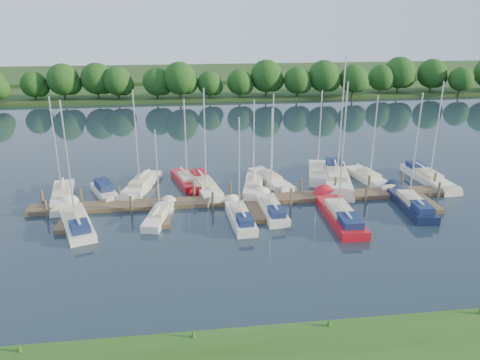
{
  "coord_description": "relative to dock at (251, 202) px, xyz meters",
  "views": [
    {
      "loc": [
        -6.07,
        -32.17,
        16.72
      ],
      "look_at": [
        -0.96,
        8.0,
        2.2
      ],
      "focal_mm": 35.0,
      "sensor_mm": 36.0,
      "label": 1
    }
  ],
  "objects": [
    {
      "name": "sailboat_n_3",
      "position": [
        -5.83,
        6.23,
        0.07
      ],
      "size": [
        3.17,
        7.28,
        9.24
      ],
      "rotation": [
        0.0,
        0.0,
        3.39
      ],
      "color": "#B6101B",
      "rests_on": "ground"
    },
    {
      "name": "dock",
      "position": [
        0.0,
        0.0,
        0.0
      ],
      "size": [
        40.0,
        6.0,
        0.4
      ],
      "color": "#4A3B2A",
      "rests_on": "ground"
    },
    {
      "name": "ground",
      "position": [
        0.0,
        -7.31,
        -0.2
      ],
      "size": [
        260.0,
        260.0,
        0.0
      ],
      "primitive_type": "plane",
      "color": "#182430",
      "rests_on": "ground"
    },
    {
      "name": "sailboat_n_2",
      "position": [
        -10.42,
        5.38,
        0.07
      ],
      "size": [
        3.8,
        8.16,
        10.37
      ],
      "rotation": [
        0.0,
        0.0,
        2.85
      ],
      "color": "silver",
      "rests_on": "ground"
    },
    {
      "name": "sailboat_s_4",
      "position": [
        7.04,
        -4.14,
        0.13
      ],
      "size": [
        2.42,
        9.48,
        12.04
      ],
      "rotation": [
        0.0,
        0.0,
        -0.02
      ],
      "color": "#B6101B",
      "rests_on": "ground"
    },
    {
      "name": "sailboat_s_0",
      "position": [
        -15.13,
        -2.69,
        0.12
      ],
      "size": [
        4.3,
        8.53,
        10.8
      ],
      "rotation": [
        0.0,
        0.0,
        0.34
      ],
      "color": "silver",
      "rests_on": "ground"
    },
    {
      "name": "sailboat_n_7",
      "position": [
        8.38,
        7.25,
        0.07
      ],
      "size": [
        3.41,
        7.61,
        9.58
      ],
      "rotation": [
        0.0,
        0.0,
        2.88
      ],
      "color": "silver",
      "rests_on": "ground"
    },
    {
      "name": "sailboat_n_0",
      "position": [
        -17.54,
        3.39,
        0.08
      ],
      "size": [
        2.99,
        8.06,
        10.29
      ],
      "rotation": [
        0.0,
        0.0,
        3.31
      ],
      "color": "silver",
      "rests_on": "ground"
    },
    {
      "name": "sailboat_s_5",
      "position": [
        14.2,
        -2.66,
        0.13
      ],
      "size": [
        2.49,
        8.45,
        10.8
      ],
      "rotation": [
        0.0,
        0.0,
        -0.07
      ],
      "color": "#101938",
      "rests_on": "ground"
    },
    {
      "name": "treeline",
      "position": [
        0.26,
        54.94,
        3.93
      ],
      "size": [
        145.99,
        9.52,
        8.23
      ],
      "color": "#38281C",
      "rests_on": "ground"
    },
    {
      "name": "far_shore",
      "position": [
        0.0,
        67.69,
        0.1
      ],
      "size": [
        180.0,
        30.0,
        0.6
      ],
      "primitive_type": "cube",
      "color": "#213F18",
      "rests_on": "ground"
    },
    {
      "name": "sailboat_n_5",
      "position": [
        0.77,
        3.61,
        0.08
      ],
      "size": [
        3.02,
        7.44,
        9.49
      ],
      "rotation": [
        0.0,
        0.0,
        2.93
      ],
      "color": "silver",
      "rests_on": "ground"
    },
    {
      "name": "sailboat_n_8",
      "position": [
        9.77,
        4.97,
        0.13
      ],
      "size": [
        4.52,
        10.71,
        13.39
      ],
      "rotation": [
        0.0,
        0.0,
        2.91
      ],
      "color": "silver",
      "rests_on": "ground"
    },
    {
      "name": "sailboat_n_6",
      "position": [
        2.88,
        5.55,
        0.07
      ],
      "size": [
        3.63,
        7.59,
        9.59
      ],
      "rotation": [
        0.0,
        0.0,
        3.45
      ],
      "color": "silver",
      "rests_on": "ground"
    },
    {
      "name": "sailboat_n_4",
      "position": [
        -4.04,
        4.24,
        0.13
      ],
      "size": [
        3.38,
        8.37,
        10.62
      ],
      "rotation": [
        0.0,
        0.0,
        3.35
      ],
      "color": "silver",
      "rests_on": "ground"
    },
    {
      "name": "distant_hill",
      "position": [
        0.0,
        92.69,
        0.5
      ],
      "size": [
        220.0,
        40.0,
        1.4
      ],
      "primitive_type": "cube",
      "color": "#2E4A20",
      "rests_on": "ground"
    },
    {
      "name": "sailboat_n_10",
      "position": [
        19.36,
        4.01,
        0.12
      ],
      "size": [
        2.48,
        8.57,
        10.85
      ],
      "rotation": [
        0.0,
        0.0,
        3.21
      ],
      "color": "silver",
      "rests_on": "ground"
    },
    {
      "name": "sailboat_s_1",
      "position": [
        -8.33,
        -2.16,
        0.07
      ],
      "size": [
        2.71,
        6.32,
        8.1
      ],
      "rotation": [
        0.0,
        0.0,
        -0.24
      ],
      "color": "silver",
      "rests_on": "ground"
    },
    {
      "name": "mooring_pilings",
      "position": [
        0.0,
        1.13,
        0.4
      ],
      "size": [
        38.24,
        2.84,
        2.0
      ],
      "color": "#473D33",
      "rests_on": "ground"
    },
    {
      "name": "motorboat",
      "position": [
        -13.79,
        4.07,
        0.16
      ],
      "size": [
        3.22,
        5.25,
        1.76
      ],
      "rotation": [
        0.0,
        0.0,
        3.56
      ],
      "color": "silver",
      "rests_on": "ground"
    },
    {
      "name": "sailboat_s_3",
      "position": [
        1.47,
        -2.01,
        0.12
      ],
      "size": [
        2.03,
        7.5,
        9.61
      ],
      "rotation": [
        0.0,
        0.0,
        0.04
      ],
      "color": "silver",
      "rests_on": "ground"
    },
    {
      "name": "sailboat_s_2",
      "position": [
        -1.5,
        -3.62,
        0.14
      ],
      "size": [
        2.12,
        7.17,
        9.33
      ],
      "rotation": [
        0.0,
        0.0,
        0.07
      ],
      "color": "silver",
      "rests_on": "ground"
    },
    {
      "name": "sailboat_n_9",
      "position": [
        13.16,
        4.66,
        0.07
      ],
      "size": [
        2.92,
        7.44,
        9.48
      ],
      "rotation": [
        0.0,
        0.0,
        3.34
      ],
      "color": "silver",
      "rests_on": "ground"
    }
  ]
}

